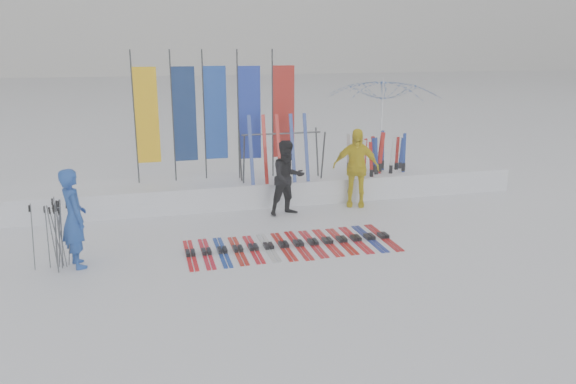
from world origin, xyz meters
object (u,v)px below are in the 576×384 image
object	(u,v)px
person_black	(288,178)
person_yellow	(356,168)
ski_row	(291,244)
person_blue	(74,218)
tent_canopy	(382,127)
ski_rack	(282,149)

from	to	relation	value
person_black	person_yellow	xyz separation A→B (m)	(1.81, 0.31, 0.08)
person_black	ski_row	bearing A→B (deg)	-117.04
person_yellow	ski_row	distance (m)	3.44
person_blue	person_yellow	bearing A→B (deg)	-89.67
tent_canopy	ski_rack	world-z (taller)	tent_canopy
person_blue	ski_row	size ratio (longest dim) A/B	0.44
ski_rack	tent_canopy	bearing A→B (deg)	29.51
person_blue	person_yellow	world-z (taller)	person_yellow
person_blue	tent_canopy	distance (m)	9.66
person_yellow	ski_row	world-z (taller)	person_yellow
person_blue	tent_canopy	bearing A→B (deg)	-78.53
ski_row	tent_canopy	bearing A→B (deg)	50.87
person_blue	ski_rack	bearing A→B (deg)	-76.74
ski_row	person_black	bearing A→B (deg)	77.33
person_yellow	ski_row	xyz separation A→B (m)	(-2.28, -2.39, -0.94)
person_yellow	tent_canopy	distance (m)	3.32
person_black	tent_canopy	bearing A→B (deg)	24.92
person_yellow	tent_canopy	size ratio (longest dim) A/B	0.58
person_yellow	ski_row	size ratio (longest dim) A/B	0.47
person_blue	ski_row	bearing A→B (deg)	-110.38
person_yellow	tent_canopy	bearing A→B (deg)	77.40
person_black	person_yellow	distance (m)	1.84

